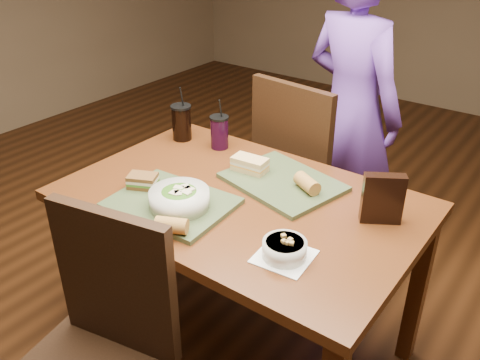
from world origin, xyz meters
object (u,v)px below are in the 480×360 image
at_px(soup_bowl, 285,249).
at_px(baguette_near, 172,225).
at_px(salad_bowl, 179,198).
at_px(chair_near, 97,344).
at_px(chair_far, 300,167).
at_px(chip_bag, 383,199).
at_px(sandwich_near, 143,181).
at_px(tray_far, 282,182).
at_px(dining_table, 240,217).
at_px(tray_near, 172,203).
at_px(diner, 351,111).
at_px(cup_berry, 219,132).
at_px(cup_cola, 182,122).
at_px(baguette_far, 307,183).
at_px(sandwich_far, 250,164).

xyz_separation_m(soup_bowl, baguette_near, (-0.35, -0.12, 0.01)).
bearing_deg(salad_bowl, chair_near, -82.13).
distance_m(chair_far, chip_bag, 0.84).
xyz_separation_m(soup_bowl, sandwich_near, (-0.64, 0.03, 0.01)).
relative_size(chair_near, tray_far, 2.27).
distance_m(dining_table, soup_bowl, 0.41).
xyz_separation_m(tray_near, baguette_near, (0.14, -0.14, 0.04)).
height_order(dining_table, tray_far, tray_far).
distance_m(salad_bowl, baguette_near, 0.16).
distance_m(diner, cup_berry, 0.74).
relative_size(sandwich_near, chip_bag, 0.71).
relative_size(salad_bowl, cup_cola, 0.84).
bearing_deg(cup_berry, baguette_far, -14.10).
bearing_deg(sandwich_near, chair_far, 77.06).
bearing_deg(chair_far, baguette_near, -84.25).
height_order(tray_far, baguette_near, baguette_near).
relative_size(chair_far, chip_bag, 5.70).
bearing_deg(sandwich_near, cup_cola, 115.13).
relative_size(tray_near, cup_berry, 1.86).
relative_size(baguette_far, chip_bag, 0.61).
height_order(tray_near, chip_bag, chip_bag).
bearing_deg(baguette_near, chip_bag, 44.16).
relative_size(chair_far, soup_bowl, 5.65).
height_order(soup_bowl, sandwich_far, sandwich_far).
xyz_separation_m(tray_near, sandwich_near, (-0.16, 0.01, 0.03)).
distance_m(sandwich_near, cup_berry, 0.48).
xyz_separation_m(salad_bowl, cup_cola, (-0.42, 0.47, 0.03)).
bearing_deg(chair_far, soup_bowl, -62.70).
xyz_separation_m(soup_bowl, chip_bag, (0.15, 0.36, 0.06)).
relative_size(chair_far, tray_far, 2.41).
bearing_deg(sandwich_far, chair_near, -88.12).
xyz_separation_m(chair_near, salad_bowl, (-0.06, 0.46, 0.27)).
relative_size(dining_table, salad_bowl, 6.18).
xyz_separation_m(tray_far, baguette_far, (0.11, -0.01, 0.04)).
xyz_separation_m(sandwich_near, baguette_near, (0.29, -0.15, 0.00)).
bearing_deg(chair_far, sandwich_far, -84.33).
bearing_deg(sandwich_far, baguette_far, -0.25).
distance_m(cup_cola, cup_berry, 0.20).
height_order(salad_bowl, cup_berry, cup_berry).
bearing_deg(tray_far, cup_cola, 171.52).
distance_m(salad_bowl, sandwich_near, 0.21).
bearing_deg(sandwich_near, dining_table, 29.89).
bearing_deg(sandwich_near, tray_near, -4.76).
relative_size(diner, sandwich_far, 10.96).
relative_size(baguette_near, baguette_far, 0.97).
height_order(diner, baguette_near, diner).
distance_m(chair_far, salad_bowl, 0.90).
distance_m(chair_far, sandwich_near, 0.89).
bearing_deg(sandwich_near, cup_berry, 91.62).
height_order(chair_far, diner, diner).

